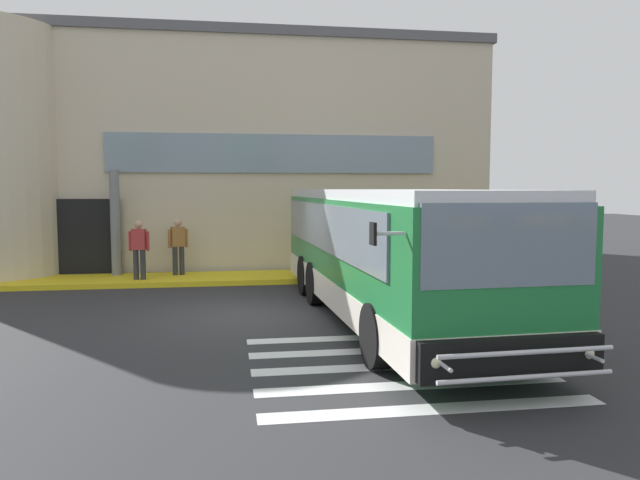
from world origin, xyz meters
The scene contains 8 objects.
ground_plane centered at (0.00, 0.00, -0.01)m, with size 80.00×90.00×0.02m, color #2B2B2D.
bay_paint_stripes centered at (2.00, -4.20, 0.00)m, with size 4.40×3.96×0.01m.
terminal_building centered at (-0.66, 11.52, 3.86)m, with size 18.08×13.80×7.74m.
boarding_curb centered at (0.00, 4.80, 0.07)m, with size 20.28×2.00×0.15m, color yellow.
entry_support_column centered at (-3.78, 5.40, 1.70)m, with size 0.28×0.28×3.11m, color slate.
bus_main_foreground centered at (2.75, -0.98, 1.33)m, with size 3.02×10.68×2.70m.
passenger_near_column centered at (-2.98, 4.44, 1.11)m, with size 0.58×0.42×1.68m.
passenger_by_doorway centered at (-1.97, 5.17, 1.08)m, with size 0.57×0.32×1.68m.
Camera 1 is at (-0.51, -12.87, 2.73)m, focal length 33.53 mm.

